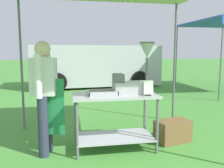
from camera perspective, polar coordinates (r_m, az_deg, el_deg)
ground_plane at (r=8.30m, az=-6.49°, el=-2.57°), size 70.00×70.00×0.00m
donut_cart at (r=3.66m, az=0.57°, el=-6.10°), size 1.24×0.67×0.84m
donut_tray at (r=3.51m, az=-2.04°, el=-2.27°), size 0.42×0.30×0.07m
donut_fryer at (r=3.63m, az=5.33°, el=1.55°), size 0.61×0.28×0.76m
menu_sign at (r=3.50m, az=8.45°, el=-1.19°), size 0.13×0.05×0.22m
vendor at (r=3.55m, az=-15.47°, el=-1.79°), size 0.47×0.54×1.61m
supply_crate at (r=4.17m, az=13.94°, el=-10.60°), size 0.61×0.45×0.36m
van_silver at (r=10.29m, az=-3.87°, el=4.36°), size 5.32×2.43×1.69m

